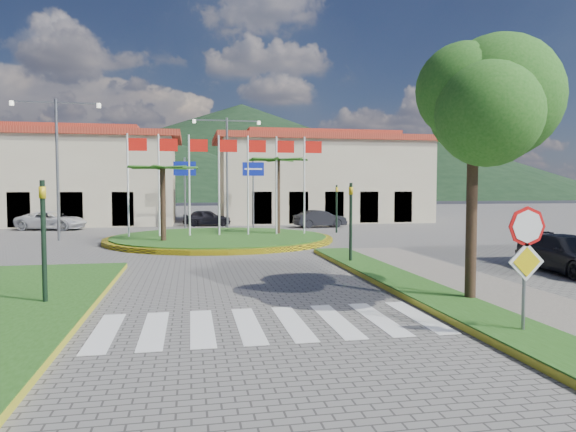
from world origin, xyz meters
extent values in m
plane|color=slate|center=(0.00, 0.00, 0.00)|extent=(160.00, 160.00, 0.00)
cube|color=gray|center=(6.00, 2.00, 0.07)|extent=(4.00, 28.00, 0.15)
cube|color=#224D16|center=(4.80, 2.00, 0.09)|extent=(1.60, 28.00, 0.18)
cube|color=silver|center=(0.00, 4.00, 0.01)|extent=(8.00, 3.00, 0.01)
cylinder|color=yellow|center=(0.00, 22.00, 0.12)|extent=(12.70, 12.70, 0.24)
cylinder|color=#224D16|center=(0.00, 22.00, 0.15)|extent=(12.00, 12.00, 0.30)
cylinder|color=black|center=(-3.00, 20.00, 2.02)|extent=(0.28, 0.28, 4.05)
cylinder|color=black|center=(3.50, 23.00, 2.34)|extent=(0.28, 0.28, 4.68)
cylinder|color=silver|center=(-5.00, 22.50, 3.00)|extent=(0.10, 0.10, 6.00)
cube|color=red|center=(-4.45, 22.50, 5.40)|extent=(1.00, 0.03, 0.70)
cylinder|color=silver|center=(-3.33, 22.50, 3.00)|extent=(0.10, 0.10, 6.00)
cube|color=red|center=(-2.78, 22.50, 5.40)|extent=(1.00, 0.03, 0.70)
cylinder|color=silver|center=(-1.67, 22.50, 3.00)|extent=(0.10, 0.10, 6.00)
cube|color=red|center=(-1.12, 22.50, 5.40)|extent=(1.00, 0.03, 0.70)
cylinder|color=silver|center=(0.00, 22.50, 3.00)|extent=(0.10, 0.10, 6.00)
cube|color=red|center=(0.55, 22.50, 5.40)|extent=(1.00, 0.03, 0.70)
cylinder|color=silver|center=(1.67, 22.50, 3.00)|extent=(0.10, 0.10, 6.00)
cube|color=red|center=(2.22, 22.50, 5.40)|extent=(1.00, 0.03, 0.70)
cylinder|color=silver|center=(3.33, 22.50, 3.00)|extent=(0.10, 0.10, 6.00)
cube|color=red|center=(3.88, 22.50, 5.40)|extent=(1.00, 0.03, 0.70)
cylinder|color=silver|center=(5.00, 22.50, 3.00)|extent=(0.10, 0.10, 6.00)
cube|color=red|center=(5.55, 22.50, 5.40)|extent=(1.00, 0.03, 0.70)
cylinder|color=slate|center=(4.90, 2.00, 1.25)|extent=(0.07, 0.07, 2.50)
cylinder|color=red|center=(4.90, 1.95, 2.25)|extent=(0.80, 0.03, 0.80)
cube|color=yellow|center=(4.90, 1.94, 1.55)|extent=(0.78, 0.03, 0.78)
cylinder|color=black|center=(5.50, 5.00, 2.20)|extent=(0.28, 0.28, 4.40)
ellipsoid|color=#1B5316|center=(5.50, 5.00, 5.20)|extent=(3.60, 3.60, 3.20)
cylinder|color=black|center=(-5.20, 6.50, 1.60)|extent=(0.12, 0.12, 3.20)
imported|color=gold|center=(-5.20, 6.50, 2.60)|extent=(0.15, 0.18, 0.90)
cylinder|color=black|center=(4.50, 12.00, 1.60)|extent=(0.12, 0.12, 3.20)
imported|color=gold|center=(4.50, 12.00, 2.60)|extent=(0.15, 0.18, 0.90)
cylinder|color=black|center=(8.00, 26.00, 1.60)|extent=(0.12, 0.12, 3.20)
imported|color=gold|center=(8.00, 26.00, 2.60)|extent=(0.18, 0.15, 0.90)
cylinder|color=slate|center=(-2.00, 31.00, 2.60)|extent=(0.12, 0.12, 5.20)
cube|color=#0E1E9F|center=(-2.00, 30.94, 4.40)|extent=(1.60, 0.05, 1.00)
cylinder|color=slate|center=(3.00, 31.00, 2.60)|extent=(0.12, 0.12, 5.20)
cube|color=#0E1E9F|center=(3.00, 30.94, 4.40)|extent=(1.60, 0.05, 1.00)
cylinder|color=slate|center=(1.00, 30.00, 4.00)|extent=(0.16, 0.16, 8.00)
cube|color=slate|center=(-0.20, 30.00, 7.80)|extent=(2.40, 0.08, 0.08)
cube|color=slate|center=(2.20, 30.00, 7.80)|extent=(2.40, 0.08, 0.08)
cylinder|color=slate|center=(-9.00, 24.00, 4.00)|extent=(0.16, 0.16, 8.00)
cube|color=slate|center=(-10.20, 24.00, 7.80)|extent=(2.40, 0.08, 0.08)
cube|color=slate|center=(-7.80, 24.00, 7.80)|extent=(2.40, 0.08, 0.08)
cube|color=#BFB090|center=(-14.00, 38.00, 3.50)|extent=(22.00, 9.00, 7.00)
cube|color=maroon|center=(-14.00, 38.00, 7.25)|extent=(23.32, 9.54, 0.50)
cube|color=maroon|center=(-14.00, 38.00, 7.75)|extent=(16.50, 4.95, 0.60)
cube|color=#BFB090|center=(10.00, 38.00, 3.50)|extent=(18.00, 9.00, 7.00)
cube|color=maroon|center=(10.00, 38.00, 7.25)|extent=(19.08, 9.54, 0.50)
cube|color=maroon|center=(10.00, 38.00, 7.75)|extent=(13.50, 4.95, 0.60)
cone|color=black|center=(15.00, 160.00, 15.00)|extent=(180.00, 180.00, 30.00)
cone|color=black|center=(70.00, 135.00, 9.00)|extent=(120.00, 120.00, 18.00)
cone|color=black|center=(-10.00, 130.00, 8.00)|extent=(110.00, 110.00, 16.00)
imported|color=silver|center=(-11.37, 32.02, 0.66)|extent=(5.20, 3.42, 1.33)
imported|color=black|center=(-0.32, 33.89, 0.64)|extent=(3.86, 1.73, 1.29)
imported|color=black|center=(8.08, 30.70, 0.65)|extent=(4.13, 1.98, 1.31)
imported|color=black|center=(11.50, 8.74, 0.66)|extent=(2.13, 4.68, 1.33)
camera|label=1|loc=(-1.62, -7.06, 3.01)|focal=32.00mm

